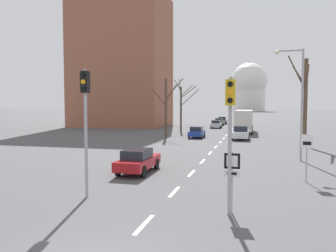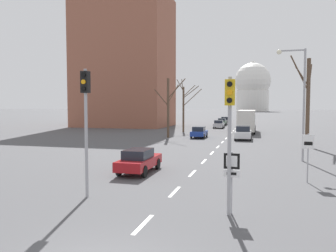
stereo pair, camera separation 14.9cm
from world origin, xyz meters
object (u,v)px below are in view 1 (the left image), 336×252
object	(u,v)px
sedan_mid_centre	(216,124)
sedan_far_left	(241,133)
street_lamp_right	(297,93)
sedan_near_left	(219,122)
sedan_near_right	(138,160)
sedan_far_right	(197,132)
sedan_distant_centre	(222,120)
traffic_signal_near_right	(230,119)
traffic_signal_near_left	(85,109)
route_sign_post	(232,172)
speed_limit_sign	(307,149)

from	to	relation	value
sedan_mid_centre	sedan_far_left	distance (m)	21.25
street_lamp_right	sedan_near_left	world-z (taller)	street_lamp_right
sedan_near_right	sedan_far_right	world-z (taller)	sedan_far_right
sedan_mid_centre	sedan_distant_centre	world-z (taller)	sedan_distant_centre
traffic_signal_near_right	sedan_mid_centre	distance (m)	49.58
street_lamp_right	sedan_distant_centre	xyz separation A→B (m)	(-10.03, 49.82, -4.25)
traffic_signal_near_left	sedan_distant_centre	size ratio (longest dim) A/B	1.28
sedan_far_left	traffic_signal_near_right	bearing A→B (deg)	-88.75
traffic_signal_near_right	traffic_signal_near_left	xyz separation A→B (m)	(-6.39, 0.77, 0.36)
traffic_signal_near_left	sedan_mid_centre	bearing A→B (deg)	89.41
route_sign_post	sedan_distant_centre	xyz separation A→B (m)	(-6.15, 63.34, -0.77)
speed_limit_sign	sedan_far_left	xyz separation A→B (m)	(-4.27, 22.14, -0.95)
street_lamp_right	sedan_far_left	bearing A→B (deg)	107.17
sedan_near_right	sedan_distant_centre	world-z (taller)	sedan_distant_centre
speed_limit_sign	sedan_distant_centre	world-z (taller)	speed_limit_sign
sedan_mid_centre	sedan_distant_centre	size ratio (longest dim) A/B	0.90
sedan_mid_centre	sedan_far_left	xyz separation A→B (m)	(5.27, -20.59, 0.08)
speed_limit_sign	sedan_distant_centre	bearing A→B (deg)	99.65
street_lamp_right	sedan_mid_centre	size ratio (longest dim) A/B	2.05
sedan_far_left	sedan_near_left	bearing A→B (deg)	100.94
traffic_signal_near_left	street_lamp_right	bearing A→B (deg)	51.38
sedan_near_left	traffic_signal_near_right	bearing A→B (deg)	-83.85
sedan_far_left	sedan_distant_centre	distance (m)	35.40
route_sign_post	sedan_far_right	size ratio (longest dim) A/B	0.62
sedan_near_right	sedan_far_left	xyz separation A→B (m)	(5.40, 22.00, 0.08)
sedan_near_right	sedan_mid_centre	xyz separation A→B (m)	(0.13, 42.59, 0.00)
traffic_signal_near_right	sedan_mid_centre	world-z (taller)	traffic_signal_near_right
sedan_mid_centre	sedan_near_right	bearing A→B (deg)	-90.18
sedan_near_left	sedan_mid_centre	distance (m)	8.09
street_lamp_right	sedan_far_right	xyz separation A→B (m)	(-10.21, 15.82, -4.35)
speed_limit_sign	street_lamp_right	xyz separation A→B (m)	(0.31, 7.30, 3.31)
speed_limit_sign	sedan_distant_centre	xyz separation A→B (m)	(-9.72, 57.12, -0.95)
route_sign_post	sedan_near_left	xyz separation A→B (m)	(-6.25, 57.03, -0.81)
sedan_near_right	route_sign_post	bearing A→B (deg)	-46.15
street_lamp_right	sedan_far_left	world-z (taller)	street_lamp_right
traffic_signal_near_right	sedan_distant_centre	size ratio (longest dim) A/B	1.15
traffic_signal_near_left	sedan_far_left	xyz separation A→B (m)	(5.77, 27.79, -3.14)
traffic_signal_near_right	route_sign_post	distance (m)	2.02
speed_limit_sign	sedan_near_right	xyz separation A→B (m)	(-9.68, 0.14, -1.03)
speed_limit_sign	sedan_near_right	world-z (taller)	speed_limit_sign
street_lamp_right	sedan_distant_centre	size ratio (longest dim) A/B	1.84
sedan_near_left	sedan_near_right	world-z (taller)	sedan_near_left
sedan_far_left	speed_limit_sign	bearing A→B (deg)	-79.07
traffic_signal_near_right	speed_limit_sign	bearing A→B (deg)	60.40
sedan_near_right	sedan_far_left	distance (m)	22.65
sedan_near_right	sedan_far_right	xyz separation A→B (m)	(-0.22, 22.99, -0.02)
sedan_near_left	sedan_far_left	xyz separation A→B (m)	(5.54, -28.68, 0.05)
sedan_near_right	sedan_far_right	size ratio (longest dim) A/B	1.11
sedan_distant_centre	route_sign_post	bearing A→B (deg)	-84.46
traffic_signal_near_left	speed_limit_sign	size ratio (longest dim) A/B	2.17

